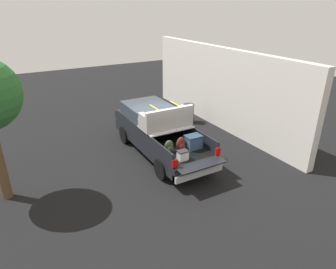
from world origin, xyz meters
name	(u,v)px	position (x,y,z in m)	size (l,w,h in m)	color
ground_plane	(161,153)	(0.00, 0.00, 0.00)	(40.00, 40.00, 0.00)	black
pickup_truck	(157,130)	(0.35, 0.00, 0.95)	(6.05, 2.06, 2.23)	black
building_facade	(219,88)	(1.51, -4.13, 1.97)	(11.22, 0.36, 3.93)	silver
trash_can	(189,113)	(2.51, -2.99, 0.50)	(0.60, 0.60, 0.98)	#2D2D33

